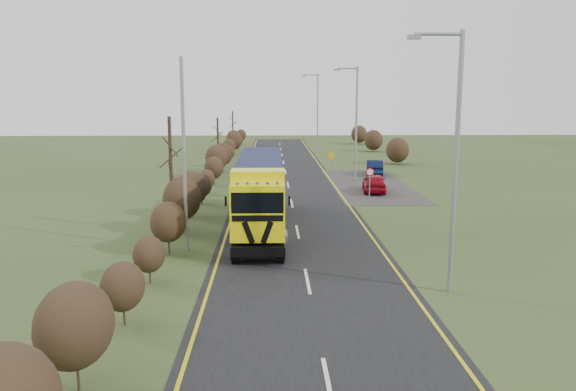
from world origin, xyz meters
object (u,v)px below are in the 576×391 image
(lorry, at_px, (260,188))
(car_blue_sedan, at_px, (374,167))
(car_red_hatchback, at_px, (374,183))
(speed_sign, at_px, (370,177))
(streetlight_near, at_px, (453,152))

(lorry, xyz_separation_m, car_blue_sedan, (10.03, 21.02, -1.53))
(car_red_hatchback, bearing_deg, car_blue_sedan, -93.78)
(speed_sign, bearing_deg, lorry, -128.68)
(streetlight_near, bearing_deg, lorry, 124.44)
(car_red_hatchback, relative_size, car_blue_sedan, 0.98)
(streetlight_near, bearing_deg, car_blue_sedan, 84.34)
(car_red_hatchback, xyz_separation_m, car_blue_sedan, (1.76, 9.45, -0.01))
(streetlight_near, bearing_deg, speed_sign, 88.24)
(car_red_hatchback, distance_m, streetlight_near, 22.18)
(lorry, height_order, streetlight_near, streetlight_near)
(lorry, distance_m, streetlight_near, 12.62)
(car_blue_sedan, relative_size, streetlight_near, 0.45)
(lorry, relative_size, speed_sign, 6.68)
(lorry, relative_size, streetlight_near, 1.51)
(car_red_hatchback, xyz_separation_m, speed_sign, (-0.72, -2.14, 0.75))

